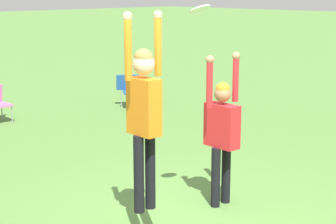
% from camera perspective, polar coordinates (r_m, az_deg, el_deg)
% --- Properties ---
extents(ground_plane, '(120.00, 120.00, 0.00)m').
position_cam_1_polar(ground_plane, '(7.00, 2.52, -11.08)').
color(ground_plane, '#56843D').
extents(person_jumping, '(0.55, 0.41, 2.28)m').
position_cam_1_polar(person_jumping, '(6.27, -2.46, 0.54)').
color(person_jumping, black).
rests_on(person_jumping, ground_plane).
extents(person_defending, '(0.62, 0.48, 2.00)m').
position_cam_1_polar(person_defending, '(7.24, 5.50, -1.55)').
color(person_defending, black).
rests_on(person_defending, ground_plane).
extents(frisbee, '(0.26, 0.24, 0.12)m').
position_cam_1_polar(frisbee, '(6.52, 3.22, 10.36)').
color(frisbee, white).
extents(camping_chair_4, '(0.77, 0.84, 0.77)m').
position_cam_1_polar(camping_chair_4, '(13.49, -3.66, 2.39)').
color(camping_chair_4, gray).
rests_on(camping_chair_4, ground_plane).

